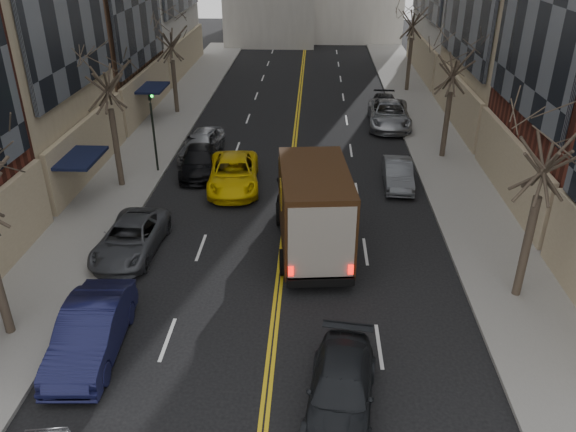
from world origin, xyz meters
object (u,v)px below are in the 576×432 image
(observer_sedan, at_px, (341,390))
(taxi, at_px, (234,174))
(ups_truck, at_px, (313,208))
(pedestrian, at_px, (281,194))

(observer_sedan, height_order, taxi, taxi)
(observer_sedan, relative_size, taxi, 0.87)
(ups_truck, distance_m, pedestrian, 3.97)
(ups_truck, distance_m, observer_sedan, 8.94)
(taxi, bearing_deg, ups_truck, -61.58)
(ups_truck, bearing_deg, observer_sedan, -89.95)
(observer_sedan, bearing_deg, ups_truck, 102.90)
(observer_sedan, distance_m, taxi, 15.77)
(taxi, xyz_separation_m, pedestrian, (2.63, -2.63, 0.12))
(pedestrian, bearing_deg, observer_sedan, -169.51)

